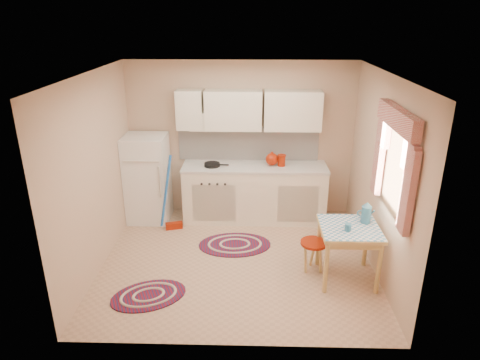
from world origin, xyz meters
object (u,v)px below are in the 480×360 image
object	(u,v)px
base_cabinets	(254,194)
stool	(313,256)
fridge	(148,179)
table	(347,253)

from	to	relation	value
base_cabinets	stool	bearing A→B (deg)	-63.13
base_cabinets	fridge	bearing A→B (deg)	-178.31
table	base_cabinets	bearing A→B (deg)	124.83
fridge	base_cabinets	size ratio (longest dim) A/B	0.62
stool	fridge	bearing A→B (deg)	149.46
base_cabinets	table	world-z (taller)	base_cabinets
base_cabinets	stool	size ratio (longest dim) A/B	5.36
fridge	base_cabinets	distance (m)	1.72
fridge	table	xyz separation A→B (m)	(2.86, -1.61, -0.34)
fridge	stool	size ratio (longest dim) A/B	3.33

